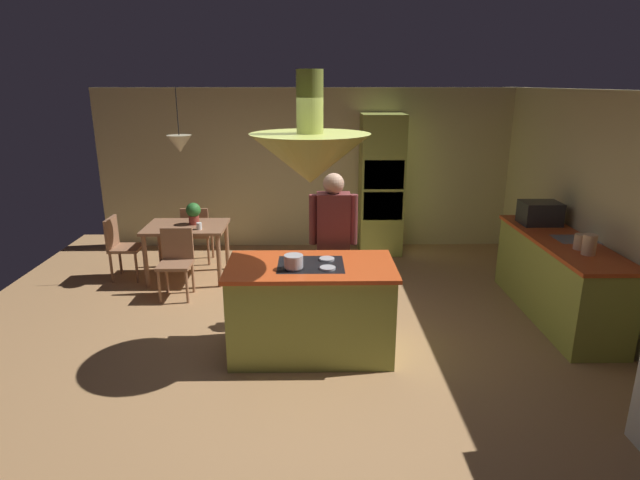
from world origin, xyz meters
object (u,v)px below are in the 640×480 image
oven_tower (381,185)px  canister_flour (589,245)px  chair_by_back_wall (197,231)px  cooking_pot_on_cooktop (294,261)px  chair_at_corner (120,244)px  cup_on_table (199,226)px  kitchen_island (311,308)px  dining_table (187,233)px  chair_facing_island (176,258)px  potted_plant_on_table (193,212)px  canister_sugar (580,242)px  person_at_island (333,238)px  microwave_on_counter (540,213)px

oven_tower → canister_flour: 3.46m
chair_by_back_wall → cooking_pot_on_cooktop: bearing=118.4°
chair_at_corner → cooking_pot_on_cooktop: (2.46, -2.23, 0.51)m
oven_tower → chair_by_back_wall: (-2.80, -0.52, -0.58)m
chair_at_corner → chair_by_back_wall: bearing=-56.0°
cooking_pot_on_cooktop → cup_on_table: bearing=123.0°
kitchen_island → dining_table: (-1.70, 2.10, 0.18)m
dining_table → chair_at_corner: chair_at_corner is taller
dining_table → chair_facing_island: (0.00, -0.62, -0.15)m
potted_plant_on_table → canister_sugar: size_ratio=1.84×
oven_tower → potted_plant_on_table: (-2.70, -1.08, -0.16)m
kitchen_island → person_at_island: 0.91m
kitchen_island → oven_tower: oven_tower is taller
chair_by_back_wall → microwave_on_counter: bearing=164.4°
oven_tower → cup_on_table: 2.92m
potted_plant_on_table → cooking_pot_on_cooktop: cooking_pot_on_cooktop is taller
microwave_on_counter → cooking_pot_on_cooktop: bearing=-152.2°
chair_facing_island → chair_at_corner: bearing=146.0°
oven_tower → person_at_island: size_ratio=1.27×
dining_table → microwave_on_counter: bearing=-8.1°
oven_tower → dining_table: oven_tower is taller
canister_flour → oven_tower: bearing=120.2°
cup_on_table → kitchen_island: bearing=-52.1°
chair_at_corner → potted_plant_on_table: 1.11m
microwave_on_counter → cooking_pot_on_cooktop: 3.39m
oven_tower → potted_plant_on_table: 2.91m
kitchen_island → microwave_on_counter: 3.25m
oven_tower → chair_facing_island: (-2.80, -1.77, -0.58)m
chair_at_corner → potted_plant_on_table: bearing=-86.4°
chair_facing_island → potted_plant_on_table: 0.81m
kitchen_island → cup_on_table: bearing=127.9°
potted_plant_on_table → canister_flour: bearing=-23.3°
dining_table → person_at_island: bearing=-35.4°
potted_plant_on_table → oven_tower: bearing=21.8°
oven_tower → chair_at_corner: bearing=-162.9°
dining_table → potted_plant_on_table: (0.10, 0.06, 0.28)m
cup_on_table → potted_plant_on_table: bearing=114.9°
kitchen_island → chair_facing_island: bearing=139.0°
chair_facing_island → chair_by_back_wall: bearing=90.0°
dining_table → cup_on_table: cup_on_table is taller
cup_on_table → person_at_island: bearing=-34.5°
chair_by_back_wall → chair_at_corner: bearing=34.0°
chair_facing_island → microwave_on_counter: size_ratio=1.89×
microwave_on_counter → kitchen_island: bearing=-152.9°
chair_facing_island → canister_flour: size_ratio=4.07×
dining_table → chair_facing_island: 0.64m
chair_by_back_wall → potted_plant_on_table: potted_plant_on_table is taller
canister_flour → kitchen_island: bearing=-174.9°
kitchen_island → potted_plant_on_table: (-1.60, 2.16, 0.46)m
potted_plant_on_table → cup_on_table: 0.32m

